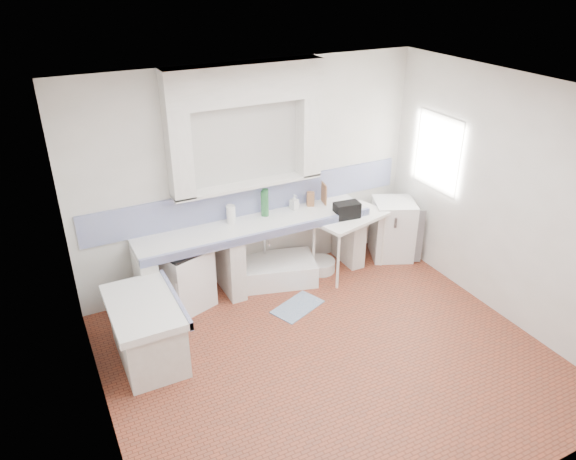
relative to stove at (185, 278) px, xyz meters
name	(u,v)px	position (x,y,z in m)	size (l,w,h in m)	color
floor	(330,359)	(1.05, -1.67, -0.38)	(4.50, 4.50, 0.00)	brown
ceiling	(342,97)	(1.05, -1.67, 2.42)	(4.50, 4.50, 0.00)	silver
wall_back	(252,176)	(1.05, 0.33, 1.02)	(4.50, 4.50, 0.00)	silver
wall_front	(494,374)	(1.05, -3.67, 1.02)	(4.50, 4.50, 0.00)	silver
wall_left	(90,306)	(-1.20, -1.67, 1.02)	(4.50, 4.50, 0.00)	silver
wall_right	(507,201)	(3.30, -1.67, 1.02)	(4.50, 4.50, 0.00)	silver
alcove_mass	(245,83)	(0.95, 0.20, 2.19)	(1.90, 0.25, 0.45)	silver
window_frame	(448,151)	(3.48, -0.47, 1.22)	(0.35, 0.86, 1.06)	#392012
lace_valance	(443,123)	(3.33, -0.47, 1.60)	(0.01, 0.84, 0.24)	white
counter_slab	(255,226)	(0.95, 0.03, 0.48)	(3.00, 0.60, 0.08)	white
counter_lip	(265,235)	(0.95, -0.25, 0.48)	(3.00, 0.04, 0.10)	navy
counter_pier_left	(147,284)	(-0.45, 0.03, 0.03)	(0.20, 0.55, 0.82)	silver
counter_pier_mid	(231,264)	(0.60, 0.03, 0.03)	(0.20, 0.55, 0.82)	silver
counter_pier_right	(349,235)	(2.35, 0.03, 0.03)	(0.20, 0.55, 0.82)	silver
peninsula_top	(144,306)	(-0.65, -0.77, 0.28)	(0.70, 1.10, 0.08)	white
peninsula_base	(148,334)	(-0.65, -0.77, -0.07)	(0.60, 1.00, 0.62)	silver
peninsula_lip	(176,298)	(-0.32, -0.77, 0.28)	(0.04, 1.10, 0.10)	navy
backsplash	(253,199)	(1.05, 0.31, 0.72)	(4.27, 0.03, 0.40)	navy
stove	(185,278)	(0.00, 0.00, 0.00)	(0.54, 0.52, 0.77)	white
sink	(272,272)	(1.17, 0.03, -0.25)	(1.12, 0.60, 0.27)	white
side_table	(349,243)	(2.22, -0.18, 0.02)	(0.98, 0.54, 0.04)	white
fridge	(392,229)	(2.98, -0.12, 0.04)	(0.54, 0.54, 0.84)	white
bucket_red	(258,276)	(0.96, 0.02, -0.25)	(0.29, 0.29, 0.27)	#CE4C1E
bucket_orange	(276,271)	(1.22, 0.02, -0.25)	(0.28, 0.28, 0.26)	#DB6235
bucket_blue	(297,269)	(1.49, -0.07, -0.25)	(0.29, 0.29, 0.28)	blue
basin_white	(320,265)	(1.87, -0.04, -0.31)	(0.40, 0.40, 0.15)	white
water_bottle_a	(256,269)	(1.00, 0.18, -0.24)	(0.08, 0.08, 0.28)	silver
water_bottle_b	(278,263)	(1.34, 0.18, -0.24)	(0.08, 0.08, 0.29)	silver
black_bag	(347,210)	(2.15, -0.20, 0.54)	(0.33, 0.19, 0.21)	black
green_bottle_a	(264,204)	(1.14, 0.18, 0.68)	(0.07, 0.07, 0.33)	#276533
green_bottle_b	(265,203)	(1.16, 0.17, 0.70)	(0.08, 0.08, 0.36)	#276533
knife_block	(310,199)	(1.82, 0.18, 0.61)	(0.10, 0.08, 0.19)	#93623B
cutting_board	(324,193)	(2.02, 0.18, 0.65)	(0.02, 0.20, 0.27)	#93623B
paper_towel	(231,214)	(0.70, 0.18, 0.63)	(0.11, 0.11, 0.23)	white
soap_bottle	(294,202)	(1.57, 0.18, 0.62)	(0.09, 0.09, 0.20)	white
rug	(298,307)	(1.19, -0.67, -0.38)	(0.63, 0.36, 0.01)	#2B4E7C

